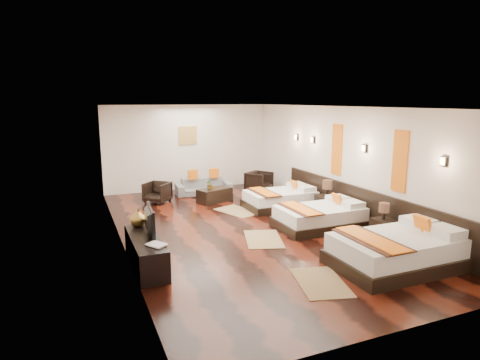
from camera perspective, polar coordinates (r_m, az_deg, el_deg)
name	(u,v)px	position (r m, az deg, el deg)	size (l,w,h in m)	color
floor	(244,229)	(9.64, 0.57, -6.77)	(5.50, 9.50, 0.01)	black
ceiling	(244,107)	(9.17, 0.60, 10.12)	(5.50, 9.50, 0.01)	white
back_wall	(188,147)	(13.75, -7.27, 4.52)	(5.50, 0.01, 2.80)	silver
left_wall	(119,178)	(8.61, -16.48, 0.22)	(0.01, 9.50, 2.80)	silver
right_wall	(344,163)	(10.68, 14.29, 2.37)	(0.01, 9.50, 2.80)	silver
headboard_panel	(361,207)	(10.22, 16.53, -3.56)	(0.08, 6.60, 0.90)	black
bed_near	(399,250)	(7.99, 21.23, -9.09)	(2.34, 1.47, 0.89)	black
bed_mid	(321,217)	(9.83, 11.15, -5.01)	(2.02, 1.27, 0.77)	black
bed_far	(281,199)	(11.45, 5.71, -2.62)	(1.93, 1.21, 0.74)	black
nightstand_a	(383,227)	(9.34, 19.26, -6.17)	(0.41, 0.41, 0.81)	black
nightstand_b	(327,203)	(10.91, 11.96, -3.12)	(0.47, 0.47, 0.92)	black
jute_mat_near	(321,282)	(7.08, 11.16, -13.79)	(0.75, 1.20, 0.01)	olive
jute_mat_mid	(263,239)	(8.94, 3.27, -8.19)	(0.75, 1.20, 0.01)	olive
jute_mat_far	(238,211)	(11.08, -0.33, -4.35)	(0.75, 1.20, 0.01)	olive
tv_console	(146,252)	(7.66, -12.98, -9.70)	(0.50, 1.80, 0.55)	black
tv	(146,221)	(7.63, -12.96, -5.57)	(0.90, 0.12, 0.52)	black
book	(151,247)	(7.02, -12.26, -9.10)	(0.25, 0.33, 0.03)	black
figurine	(138,217)	(8.19, -13.98, -5.08)	(0.33, 0.33, 0.35)	brown
sofa	(204,186)	(13.04, -5.07, -0.89)	(1.75, 0.69, 0.51)	slate
armchair_left	(157,192)	(12.16, -11.43, -1.71)	(0.65, 0.67, 0.61)	black
armchair_right	(259,182)	(13.33, 2.66, -0.26)	(0.71, 0.73, 0.67)	black
coffee_table	(215,195)	(12.08, -3.56, -2.11)	(1.00, 0.50, 0.40)	black
table_plant	(210,184)	(11.93, -4.19, -0.58)	(0.26, 0.23, 0.29)	#306321
orange_panel_a	(400,161)	(9.19, 21.37, 2.47)	(0.04, 0.40, 1.30)	#D86014
orange_panel_b	(337,149)	(10.86, 13.33, 4.16)	(0.04, 0.40, 1.30)	#D86014
sconce_near	(444,161)	(8.41, 26.49, 2.36)	(0.07, 0.12, 0.18)	black
sconce_mid	(365,148)	(9.97, 16.95, 4.24)	(0.07, 0.12, 0.18)	black
sconce_far	(313,140)	(11.74, 10.11, 5.52)	(0.07, 0.12, 0.18)	black
sconce_lounge	(297,137)	(12.50, 7.88, 5.92)	(0.07, 0.12, 0.18)	black
gold_artwork	(188,135)	(13.69, -7.29, 6.17)	(0.60, 0.04, 0.60)	#AD873F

